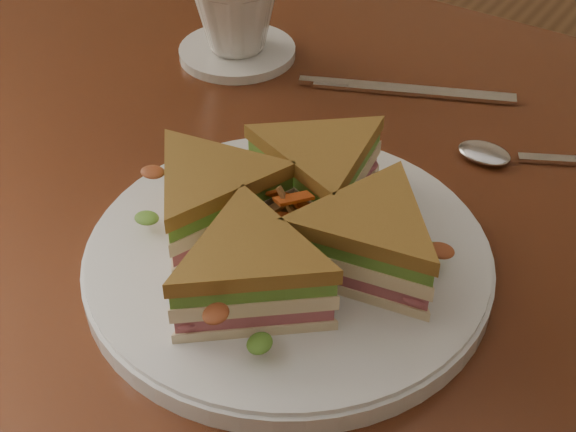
{
  "coord_description": "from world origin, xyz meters",
  "views": [
    {
      "loc": [
        0.2,
        -0.46,
        1.16
      ],
      "look_at": [
        -0.04,
        -0.09,
        0.8
      ],
      "focal_mm": 50.0,
      "sensor_mm": 36.0,
      "label": 1
    }
  ],
  "objects": [
    {
      "name": "spoon",
      "position": [
        0.04,
        0.14,
        0.75
      ],
      "size": [
        0.17,
        0.1,
        0.01
      ],
      "rotation": [
        0.0,
        0.0,
        0.49
      ],
      "color": "silver",
      "rests_on": "table"
    },
    {
      "name": "saucer",
      "position": [
        -0.27,
        0.16,
        0.76
      ],
      "size": [
        0.12,
        0.12,
        0.01
      ],
      "primitive_type": "cylinder",
      "color": "white",
      "rests_on": "table"
    },
    {
      "name": "crisps_mound",
      "position": [
        -0.04,
        -0.09,
        0.79
      ],
      "size": [
        0.09,
        0.09,
        0.05
      ],
      "primitive_type": null,
      "color": "#CF521A",
      "rests_on": "plate"
    },
    {
      "name": "table",
      "position": [
        0.0,
        0.0,
        0.65
      ],
      "size": [
        1.2,
        0.8,
        0.75
      ],
      "color": "#3D1A0D",
      "rests_on": "ground"
    },
    {
      "name": "plate",
      "position": [
        -0.04,
        -0.09,
        0.76
      ],
      "size": [
        0.3,
        0.3,
        0.02
      ],
      "primitive_type": "cylinder",
      "color": "white",
      "rests_on": "table"
    },
    {
      "name": "knife",
      "position": [
        -0.09,
        0.19,
        0.75
      ],
      "size": [
        0.2,
        0.1,
        0.0
      ],
      "rotation": [
        0.0,
        0.0,
        0.41
      ],
      "color": "silver",
      "rests_on": "table"
    },
    {
      "name": "coffee_cup",
      "position": [
        -0.27,
        0.16,
        0.8
      ],
      "size": [
        0.11,
        0.11,
        0.09
      ],
      "primitive_type": "imported",
      "rotation": [
        0.0,
        0.0,
        -0.14
      ],
      "color": "white",
      "rests_on": "saucer"
    },
    {
      "name": "sandwich_wedges",
      "position": [
        -0.04,
        -0.09,
        0.8
      ],
      "size": [
        0.27,
        0.27,
        0.06
      ],
      "color": "#FCE7BA",
      "rests_on": "plate"
    }
  ]
}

